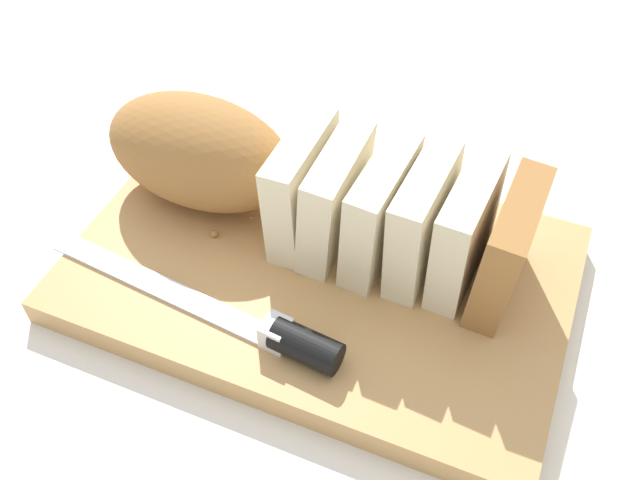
% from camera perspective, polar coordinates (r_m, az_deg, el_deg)
% --- Properties ---
extents(ground_plane, '(3.00, 3.00, 0.00)m').
position_cam_1_polar(ground_plane, '(0.61, 0.00, -3.50)').
color(ground_plane, silver).
extents(cutting_board, '(0.41, 0.26, 0.03)m').
position_cam_1_polar(cutting_board, '(0.60, 0.00, -2.73)').
color(cutting_board, tan).
rests_on(cutting_board, ground_plane).
extents(bread_loaf, '(0.38, 0.11, 0.10)m').
position_cam_1_polar(bread_loaf, '(0.59, -2.28, 4.77)').
color(bread_loaf, '#996633').
rests_on(bread_loaf, cutting_board).
extents(bread_knife, '(0.27, 0.05, 0.03)m').
position_cam_1_polar(bread_knife, '(0.54, -4.26, -7.26)').
color(bread_knife, silver).
rests_on(bread_knife, cutting_board).
extents(crumb_near_knife, '(0.01, 0.01, 0.01)m').
position_cam_1_polar(crumb_near_knife, '(0.62, -8.52, 0.52)').
color(crumb_near_knife, '#A8753D').
rests_on(crumb_near_knife, cutting_board).
extents(crumb_near_loaf, '(0.00, 0.00, 0.00)m').
position_cam_1_polar(crumb_near_loaf, '(0.63, -5.54, 1.83)').
color(crumb_near_loaf, '#A8753D').
rests_on(crumb_near_loaf, cutting_board).
extents(crumb_stray_left, '(0.00, 0.00, 0.00)m').
position_cam_1_polar(crumb_stray_left, '(0.61, 0.44, 0.78)').
color(crumb_stray_left, '#A8753D').
rests_on(crumb_stray_left, cutting_board).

